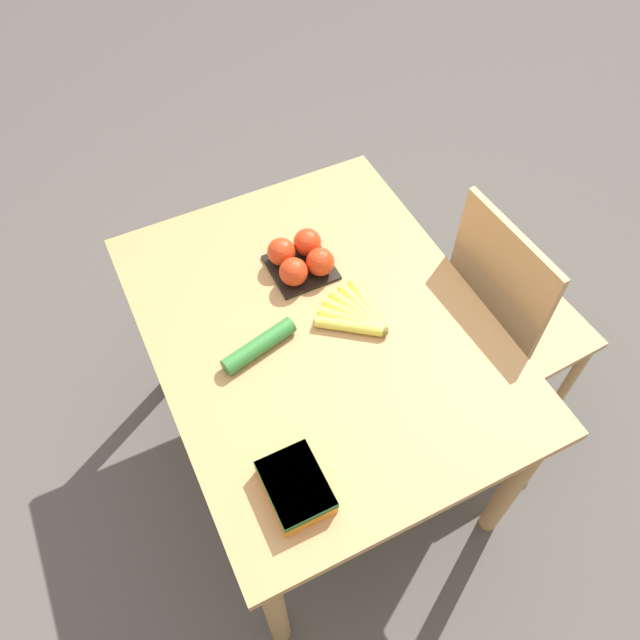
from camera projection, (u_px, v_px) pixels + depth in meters
ground_plane at (320, 444)px, 2.34m from camera, size 12.00×12.00×0.00m
dining_table at (320, 348)px, 1.81m from camera, size 1.16×0.90×0.76m
chair at (507, 322)px, 2.05m from camera, size 0.44×0.42×0.99m
banana_bunch at (357, 315)px, 1.72m from camera, size 0.20×0.18×0.03m
tomato_pack at (301, 258)px, 1.81m from camera, size 0.18×0.18×0.09m
carrot_bag at (296, 486)px, 1.42m from camera, size 0.18×0.13×0.05m
cucumber_near at (259, 345)px, 1.66m from camera, size 0.10×0.22×0.05m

